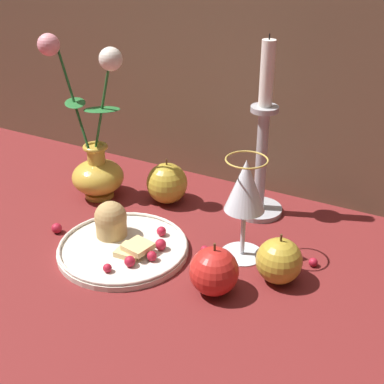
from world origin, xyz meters
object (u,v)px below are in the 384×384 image
object	(u,v)px
vase	(95,158)
plate_with_pastries	(121,241)
apple_beside_vase	(279,261)
apple_at_table_edge	(214,271)
wine_glass	(245,190)
apple_near_glass	(167,183)
candlestick	(262,152)

from	to	relation	value
vase	plate_with_pastries	world-z (taller)	vase
apple_beside_vase	apple_at_table_edge	distance (m)	0.11
plate_with_pastries	vase	bearing A→B (deg)	137.78
wine_glass	apple_near_glass	world-z (taller)	wine_glass
candlestick	apple_near_glass	bearing A→B (deg)	-164.98
wine_glass	apple_at_table_edge	world-z (taller)	wine_glass
apple_beside_vase	apple_at_table_edge	size ratio (longest dim) A/B	0.97
apple_near_glass	apple_at_table_edge	xyz separation A→B (m)	(0.21, -0.22, -0.00)
plate_with_pastries	candlestick	distance (m)	0.31
plate_with_pastries	apple_beside_vase	distance (m)	0.28
candlestick	apple_beside_vase	distance (m)	0.24
candlestick	apple_at_table_edge	distance (m)	0.28
apple_at_table_edge	wine_glass	bearing A→B (deg)	90.78
candlestick	plate_with_pastries	bearing A→B (deg)	-124.61
wine_glass	candlestick	bearing A→B (deg)	101.71
apple_near_glass	plate_with_pastries	bearing A→B (deg)	-84.97
plate_with_pastries	apple_at_table_edge	distance (m)	0.20
vase	apple_beside_vase	size ratio (longest dim) A/B	3.80
vase	apple_beside_vase	distance (m)	0.44
apple_beside_vase	apple_near_glass	bearing A→B (deg)	153.79
plate_with_pastries	apple_beside_vase	xyz separation A→B (m)	(0.27, 0.05, 0.02)
candlestick	apple_beside_vase	xyz separation A→B (m)	(0.11, -0.19, -0.09)
vase	plate_with_pastries	distance (m)	0.22
plate_with_pastries	apple_at_table_edge	bearing A→B (deg)	-8.68
vase	plate_with_pastries	xyz separation A→B (m)	(0.15, -0.14, -0.07)
apple_near_glass	apple_at_table_edge	size ratio (longest dim) A/B	1.07
wine_glass	apple_at_table_edge	size ratio (longest dim) A/B	2.04
plate_with_pastries	candlestick	bearing A→B (deg)	55.39
apple_beside_vase	wine_glass	bearing A→B (deg)	153.70
vase	wine_glass	world-z (taller)	vase
apple_beside_vase	apple_near_glass	size ratio (longest dim) A/B	0.91
wine_glass	vase	bearing A→B (deg)	170.91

